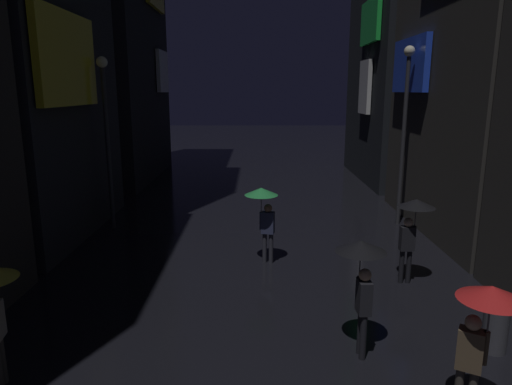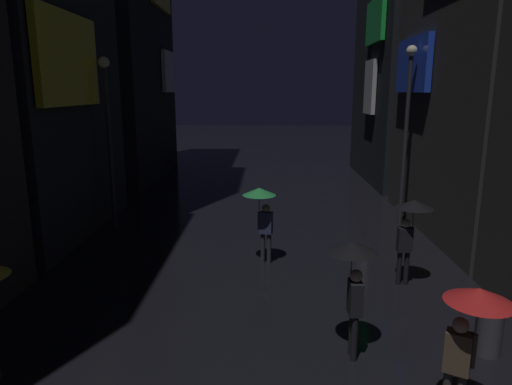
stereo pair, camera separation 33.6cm
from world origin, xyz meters
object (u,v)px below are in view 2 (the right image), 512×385
(pedestrian_midstreet_left_green, at_px, (261,204))
(pedestrian_foreground_left_black, at_px, (353,267))
(pedestrian_midstreet_centre_red, at_px, (472,319))
(streetlamp_left_far, at_px, (108,124))
(streetlamp_right_far, at_px, (407,118))
(trash_bin, at_px, (490,330))
(pedestrian_far_right_black, at_px, (411,219))

(pedestrian_midstreet_left_green, relative_size, pedestrian_foreground_left_black, 1.00)
(pedestrian_midstreet_centre_red, bearing_deg, streetlamp_left_far, 130.31)
(streetlamp_right_far, xyz_separation_m, trash_bin, (-0.70, -8.10, -3.30))
(pedestrian_foreground_left_black, bearing_deg, pedestrian_midstreet_left_green, 110.35)
(trash_bin, bearing_deg, pedestrian_midstreet_left_green, 133.51)
(pedestrian_midstreet_centre_red, height_order, trash_bin, pedestrian_midstreet_centre_red)
(pedestrian_midstreet_left_green, xyz_separation_m, pedestrian_foreground_left_black, (1.65, -4.44, 0.00))
(pedestrian_midstreet_left_green, bearing_deg, pedestrian_far_right_black, -20.14)
(streetlamp_right_far, bearing_deg, pedestrian_midstreet_centre_red, -101.08)
(pedestrian_foreground_left_black, bearing_deg, pedestrian_midstreet_centre_red, -55.19)
(pedestrian_foreground_left_black, distance_m, trash_bin, 2.78)
(pedestrian_midstreet_centre_red, bearing_deg, pedestrian_far_right_black, 81.96)
(pedestrian_far_right_black, bearing_deg, streetlamp_right_far, 76.02)
(pedestrian_foreground_left_black, distance_m, streetlamp_left_far, 10.42)
(streetlamp_right_far, relative_size, trash_bin, 6.56)
(pedestrian_far_right_black, xyz_separation_m, streetlamp_left_far, (-8.74, 4.56, 1.90))
(pedestrian_foreground_left_black, height_order, streetlamp_left_far, streetlamp_left_far)
(pedestrian_foreground_left_black, bearing_deg, pedestrian_far_right_black, 57.94)
(streetlamp_right_far, relative_size, streetlamp_left_far, 1.07)
(pedestrian_far_right_black, xyz_separation_m, pedestrian_foreground_left_black, (-1.95, -3.12, 0.00))
(pedestrian_foreground_left_black, relative_size, trash_bin, 2.28)
(pedestrian_midstreet_left_green, height_order, trash_bin, pedestrian_midstreet_left_green)
(pedestrian_midstreet_left_green, relative_size, trash_bin, 2.28)
(pedestrian_foreground_left_black, xyz_separation_m, streetlamp_right_far, (3.21, 8.16, 2.10))
(pedestrian_midstreet_centre_red, xyz_separation_m, streetlamp_left_far, (-8.05, 9.49, 1.90))
(pedestrian_midstreet_centre_red, xyz_separation_m, streetlamp_right_far, (1.95, 9.97, 2.10))
(pedestrian_far_right_black, distance_m, trash_bin, 3.33)
(streetlamp_right_far, bearing_deg, streetlamp_left_far, -177.22)
(streetlamp_right_far, distance_m, streetlamp_left_far, 10.01)
(streetlamp_left_far, bearing_deg, pedestrian_midstreet_left_green, -32.20)
(pedestrian_far_right_black, bearing_deg, pedestrian_midstreet_centre_red, -98.04)
(pedestrian_far_right_black, xyz_separation_m, streetlamp_right_far, (1.26, 5.04, 2.10))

